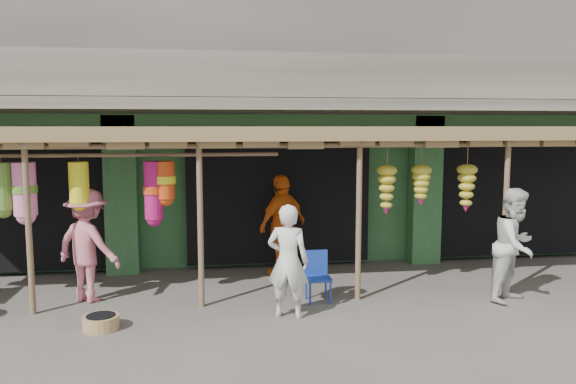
{
  "coord_description": "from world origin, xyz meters",
  "views": [
    {
      "loc": [
        -1.36,
        -8.79,
        2.8
      ],
      "look_at": [
        0.03,
        1.0,
        1.63
      ],
      "focal_mm": 35.0,
      "sensor_mm": 36.0,
      "label": 1
    }
  ],
  "objects": [
    {
      "name": "ground",
      "position": [
        0.0,
        0.0,
        0.0
      ],
      "size": [
        80.0,
        80.0,
        0.0
      ],
      "primitive_type": "plane",
      "color": "#514C47",
      "rests_on": "ground"
    },
    {
      "name": "building",
      "position": [
        -0.0,
        4.87,
        3.37
      ],
      "size": [
        16.4,
        6.8,
        7.0
      ],
      "color": "gray",
      "rests_on": "ground"
    },
    {
      "name": "awning",
      "position": [
        -0.16,
        0.81,
        2.58
      ],
      "size": [
        14.0,
        2.7,
        2.79
      ],
      "color": "brown",
      "rests_on": "ground"
    },
    {
      "name": "blue_chair",
      "position": [
        0.34,
        -0.14,
        0.45
      ],
      "size": [
        0.39,
        0.4,
        0.8
      ],
      "rotation": [
        0.0,
        0.0,
        0.02
      ],
      "color": "navy",
      "rests_on": "ground"
    },
    {
      "name": "basket_mid",
      "position": [
        -2.87,
        -1.0,
        0.1
      ],
      "size": [
        0.5,
        0.5,
        0.19
      ],
      "primitive_type": "cylinder",
      "rotation": [
        0.0,
        0.0,
        -0.0
      ],
      "color": "#9E7047",
      "rests_on": "ground"
    },
    {
      "name": "person_front",
      "position": [
        -0.23,
        -0.86,
        0.84
      ],
      "size": [
        0.72,
        0.59,
        1.68
      ],
      "primitive_type": "imported",
      "rotation": [
        0.0,
        0.0,
        2.78
      ],
      "color": "silver",
      "rests_on": "ground"
    },
    {
      "name": "person_right",
      "position": [
        3.46,
        -0.61,
        0.91
      ],
      "size": [
        1.12,
        1.07,
        1.82
      ],
      "primitive_type": "imported",
      "rotation": [
        0.0,
        0.0,
        0.6
      ],
      "color": "silver",
      "rests_on": "ground"
    },
    {
      "name": "person_vendor",
      "position": [
        0.0,
        1.5,
        0.95
      ],
      "size": [
        1.17,
        1.05,
        1.91
      ],
      "primitive_type": "imported",
      "rotation": [
        0.0,
        0.0,
        3.79
      ],
      "color": "orange",
      "rests_on": "ground"
    },
    {
      "name": "person_shopper",
      "position": [
        -3.29,
        0.36,
        0.91
      ],
      "size": [
        1.35,
        1.19,
        1.82
      ],
      "primitive_type": "imported",
      "rotation": [
        0.0,
        0.0,
        2.59
      ],
      "color": "#C66978",
      "rests_on": "ground"
    }
  ]
}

